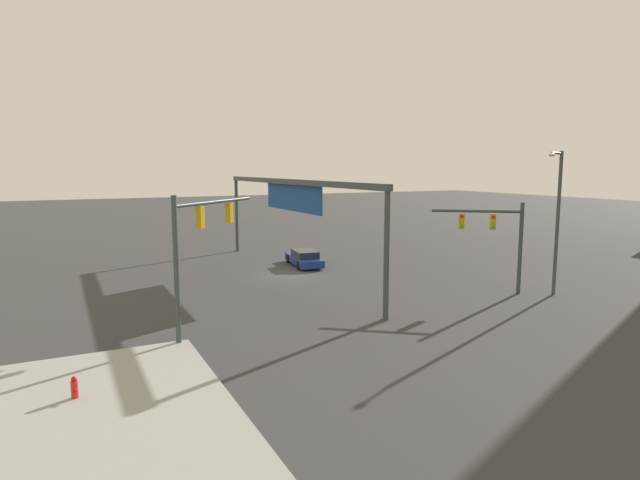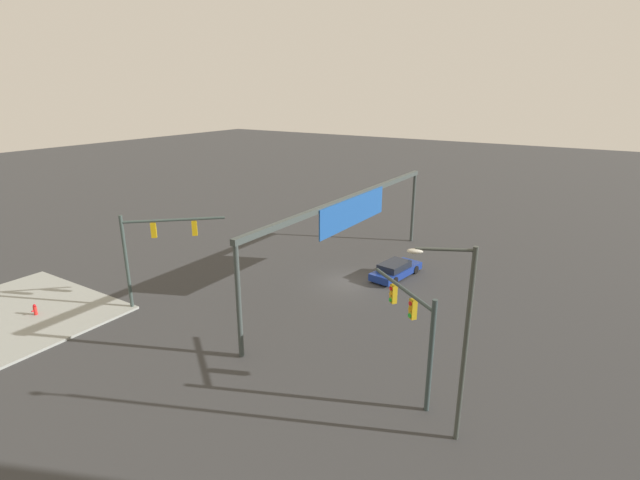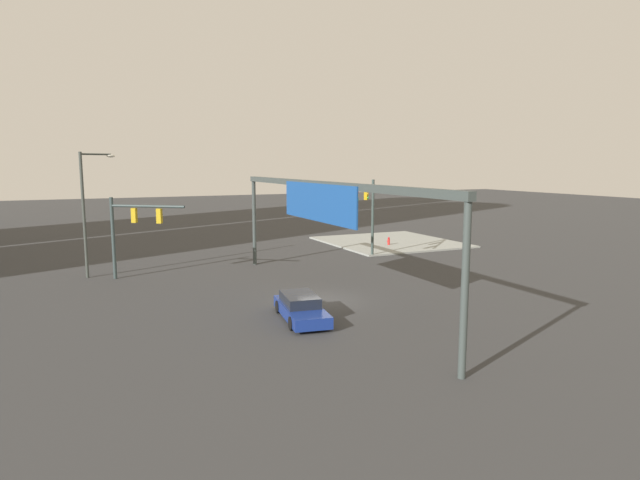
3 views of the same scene
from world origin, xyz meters
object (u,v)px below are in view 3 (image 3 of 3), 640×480
Objects in this scene: traffic_signal_near_corner at (131,224)px; streetlamp_curved_arm at (87,205)px; traffic_signal_opposite_side at (367,204)px; fire_hydrant_on_curb at (389,241)px; sedan_car_approaching at (301,308)px.

traffic_signal_near_corner is 3.41m from streetlamp_curved_arm.
streetlamp_curved_arm is at bearing -48.25° from traffic_signal_opposite_side.
fire_hydrant_on_curb is (3.31, -25.44, -4.34)m from streetlamp_curved_arm.
traffic_signal_near_corner is at bearing -42.46° from traffic_signal_opposite_side.
sedan_car_approaching is at bearing 138.19° from fire_hydrant_on_curb.
sedan_car_approaching is (-15.04, -9.03, -4.25)m from streetlamp_curved_arm.
sedan_car_approaching is 24.61m from fire_hydrant_on_curb.
traffic_signal_opposite_side reaches higher than traffic_signal_near_corner.
sedan_car_approaching reaches higher than fire_hydrant_on_curb.
fire_hydrant_on_curb is (18.35, -16.41, -0.09)m from sedan_car_approaching.
traffic_signal_near_corner reaches higher than fire_hydrant_on_curb.
traffic_signal_opposite_side is 1.25× the size of sedan_car_approaching.
streetlamp_curved_arm is at bearing -140.55° from sedan_car_approaching.
streetlamp_curved_arm reaches higher than sedan_car_approaching.
traffic_signal_opposite_side reaches higher than sedan_car_approaching.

